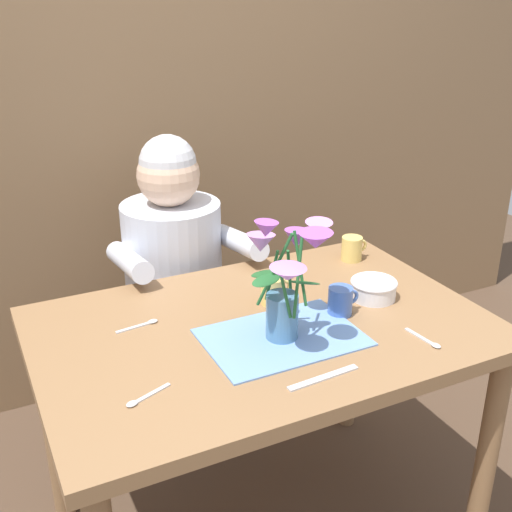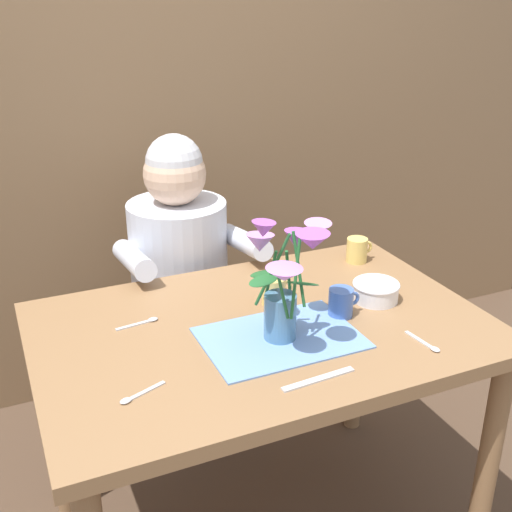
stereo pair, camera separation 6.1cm
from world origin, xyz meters
TOP-DOWN VIEW (x-y plane):
  - wood_panel_backdrop at (0.00, 1.05)m, footprint 4.00×0.10m
  - dining_table at (0.00, 0.00)m, footprint 1.20×0.80m
  - seated_person at (-0.04, 0.62)m, footprint 0.45×0.47m
  - striped_placemat at (0.01, -0.09)m, footprint 0.40×0.28m
  - flower_vase at (0.02, -0.09)m, footprint 0.25×0.29m
  - ceramic_bowl at (0.36, 0.00)m, footprint 0.14×0.14m
  - dinner_knife at (0.01, -0.29)m, footprint 0.19×0.03m
  - ceramic_mug at (0.08, 0.10)m, footprint 0.09×0.07m
  - coffee_cup at (0.22, -0.04)m, footprint 0.09×0.07m
  - tea_cup at (0.46, 0.26)m, footprint 0.09×0.07m
  - spoon_0 at (0.34, -0.27)m, footprint 0.03×0.12m
  - spoon_1 at (-0.29, 0.14)m, footprint 0.12×0.03m
  - spoon_2 at (-0.39, -0.18)m, footprint 0.12×0.06m

SIDE VIEW (x-z plane):
  - seated_person at x=-0.04m, z-range 0.00..1.13m
  - dining_table at x=0.00m, z-range 0.27..1.01m
  - striped_placemat at x=0.01m, z-range 0.74..0.74m
  - dinner_knife at x=0.01m, z-range 0.74..0.74m
  - spoon_0 at x=0.34m, z-range 0.74..0.75m
  - spoon_1 at x=-0.29m, z-range 0.74..0.75m
  - spoon_2 at x=-0.39m, z-range 0.74..0.75m
  - ceramic_bowl at x=0.36m, z-range 0.74..0.80m
  - ceramic_mug at x=0.08m, z-range 0.74..0.82m
  - coffee_cup at x=0.22m, z-range 0.74..0.82m
  - tea_cup at x=0.46m, z-range 0.74..0.82m
  - flower_vase at x=0.02m, z-range 0.76..1.09m
  - wood_panel_backdrop at x=0.00m, z-range 0.00..2.50m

